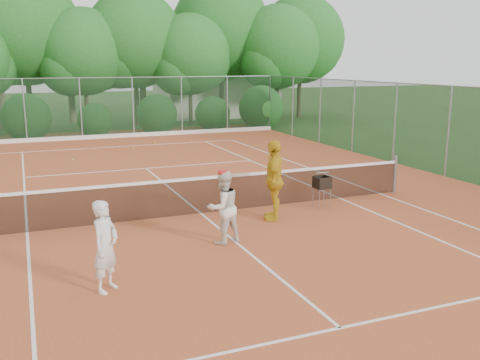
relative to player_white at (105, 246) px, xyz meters
name	(u,v)px	position (x,y,z in m)	size (l,w,h in m)	color
ground	(202,215)	(2.90, 3.80, -0.80)	(120.00, 120.00, 0.00)	#264B1A
clay_court	(202,214)	(2.90, 3.80, -0.79)	(18.00, 36.00, 0.02)	#B35229
club_building	(216,95)	(11.90, 27.80, 0.70)	(8.00, 5.00, 3.00)	beige
tennis_net	(201,194)	(2.90, 3.80, -0.27)	(11.97, 0.10, 1.10)	gray
player_white	(105,246)	(0.00, 0.00, 0.00)	(0.57, 0.37, 1.56)	silver
player_center_grp	(223,207)	(2.65, 1.54, 0.01)	(0.88, 0.77, 1.59)	silver
player_yellow	(274,180)	(4.40, 2.71, 0.20)	(1.15, 0.48, 1.96)	gold
ball_hopper	(322,183)	(6.00, 3.15, -0.11)	(0.37, 0.37, 0.85)	gray
stray_ball_a	(73,159)	(0.62, 12.88, -0.75)	(0.07, 0.07, 0.07)	#C5E034
stray_ball_b	(133,148)	(3.37, 14.92, -0.75)	(0.07, 0.07, 0.07)	#B8D932
stray_ball_c	(155,143)	(4.62, 15.96, -0.75)	(0.07, 0.07, 0.07)	#D0D932
court_markings	(202,214)	(2.90, 3.80, -0.78)	(11.03, 23.83, 0.01)	white
fence_back	(107,108)	(2.90, 18.80, 0.72)	(18.07, 0.07, 3.00)	#19381E
tropical_treeline	(115,39)	(4.34, 24.02, 4.31)	(32.10, 8.49, 15.03)	brown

